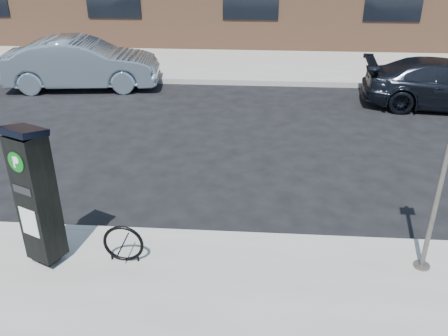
# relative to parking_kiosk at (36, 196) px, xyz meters

# --- Properties ---
(ground) EXTENTS (120.00, 120.00, 0.00)m
(ground) POSITION_rel_parking_kiosk_xyz_m (2.38, 0.83, -1.16)
(ground) COLOR black
(ground) RESTS_ON ground
(sidewalk_far) EXTENTS (60.00, 12.00, 0.15)m
(sidewalk_far) POSITION_rel_parking_kiosk_xyz_m (2.38, 14.83, -1.08)
(sidewalk_far) COLOR gray
(sidewalk_far) RESTS_ON ground
(curb_near) EXTENTS (60.00, 0.12, 0.16)m
(curb_near) POSITION_rel_parking_kiosk_xyz_m (2.38, 0.81, -1.08)
(curb_near) COLOR #9E9B93
(curb_near) RESTS_ON ground
(curb_far) EXTENTS (60.00, 0.12, 0.16)m
(curb_far) POSITION_rel_parking_kiosk_xyz_m (2.38, 8.85, -1.08)
(curb_far) COLOR #9E9B93
(curb_far) RESTS_ON ground
(parking_kiosk) EXTENTS (0.58, 0.55, 1.96)m
(parking_kiosk) POSITION_rel_parking_kiosk_xyz_m (0.00, 0.00, 0.00)
(parking_kiosk) COLOR black
(parking_kiosk) RESTS_ON sidewalk_near
(sign_pole) EXTENTS (0.23, 0.21, 2.66)m
(sign_pole) POSITION_rel_parking_kiosk_xyz_m (4.97, 0.24, 0.31)
(sign_pole) COLOR #605954
(sign_pole) RESTS_ON sidewalk_near
(bike_rack) EXTENTS (0.55, 0.06, 0.55)m
(bike_rack) POSITION_rel_parking_kiosk_xyz_m (1.02, 0.09, -0.74)
(bike_rack) COLOR black
(bike_rack) RESTS_ON sidewalk_near
(car_silver) EXTENTS (4.53, 2.05, 1.44)m
(car_silver) POSITION_rel_parking_kiosk_xyz_m (-2.36, 8.23, -0.44)
(car_silver) COLOR #8297A5
(car_silver) RESTS_ON ground
(car_dark) EXTENTS (4.37, 2.13, 1.23)m
(car_dark) POSITION_rel_parking_kiosk_xyz_m (7.58, 7.23, -0.54)
(car_dark) COLOR black
(car_dark) RESTS_ON ground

